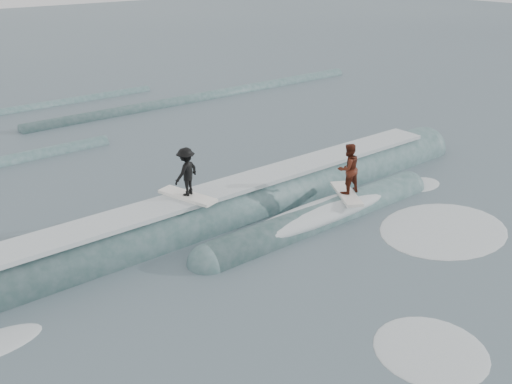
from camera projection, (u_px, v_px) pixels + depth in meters
ground at (326, 262)px, 16.26m from camera, size 160.00×160.00×0.00m
breaking_wave at (254, 213)px, 19.17m from camera, size 22.34×3.81×2.06m
surfer_black at (186, 174)px, 17.45m from camera, size 1.12×2.07×1.63m
surfer_red at (348, 171)px, 18.81m from camera, size 1.46×2.01×1.81m
whitewater at (395, 256)px, 16.58m from camera, size 17.63×8.09×0.10m
far_swells at (54, 129)px, 28.17m from camera, size 41.41×8.65×0.80m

